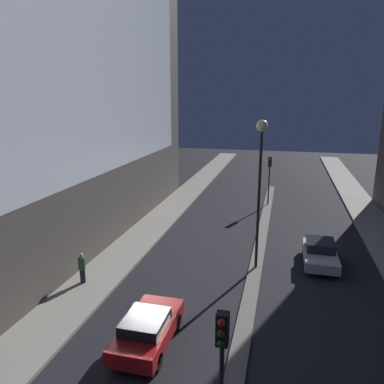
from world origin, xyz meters
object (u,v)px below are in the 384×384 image
object	(u,v)px
car_left_lane	(148,329)
pedestrian_on_left_sidewalk	(82,267)
traffic_light_near	(222,354)
car_right_lane	(320,253)
street_lamp	(261,161)
traffic_light_mid	(270,170)

from	to	relation	value
car_left_lane	pedestrian_on_left_sidewalk	world-z (taller)	pedestrian_on_left_sidewalk
traffic_light_near	car_right_lane	world-z (taller)	traffic_light_near
street_lamp	pedestrian_on_left_sidewalk	world-z (taller)	street_lamp
car_right_lane	pedestrian_on_left_sidewalk	xyz separation A→B (m)	(-12.27, -5.67, 0.30)
traffic_light_near	car_right_lane	bearing A→B (deg)	75.11
pedestrian_on_left_sidewalk	street_lamp	bearing A→B (deg)	25.62
street_lamp	car_left_lane	world-z (taller)	street_lamp
car_right_lane	pedestrian_on_left_sidewalk	size ratio (longest dim) A/B	2.48
car_right_lane	pedestrian_on_left_sidewalk	bearing A→B (deg)	-155.20
traffic_light_mid	car_left_lane	bearing A→B (deg)	-99.58
street_lamp	pedestrian_on_left_sidewalk	xyz separation A→B (m)	(-8.66, -4.15, -5.29)
traffic_light_mid	car_right_lane	size ratio (longest dim) A/B	1.08
traffic_light_near	car_left_lane	size ratio (longest dim) A/B	1.06
car_left_lane	street_lamp	bearing A→B (deg)	65.61
traffic_light_near	pedestrian_on_left_sidewalk	size ratio (longest dim) A/B	2.67
traffic_light_near	car_left_lane	world-z (taller)	traffic_light_near
traffic_light_near	car_left_lane	xyz separation A→B (m)	(-3.61, 4.09, -2.59)
car_right_lane	traffic_light_near	bearing A→B (deg)	-104.89
car_left_lane	car_right_lane	bearing A→B (deg)	52.71
street_lamp	car_left_lane	xyz separation A→B (m)	(-3.61, -7.96, -5.57)
pedestrian_on_left_sidewalk	car_right_lane	bearing A→B (deg)	24.80
traffic_light_mid	street_lamp	xyz separation A→B (m)	(0.00, -13.41, 2.98)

